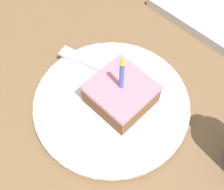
{
  "coord_description": "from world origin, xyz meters",
  "views": [
    {
      "loc": [
        -0.19,
        0.18,
        0.48
      ],
      "look_at": [
        -0.0,
        -0.01,
        0.04
      ],
      "focal_mm": 50.0,
      "sensor_mm": 36.0,
      "label": 1
    }
  ],
  "objects": [
    {
      "name": "fork",
      "position": [
        0.06,
        -0.04,
        0.02
      ],
      "size": [
        0.19,
        0.07,
        0.0
      ],
      "color": "#B2B2B7",
      "rests_on": "plate"
    },
    {
      "name": "plate",
      "position": [
        -0.0,
        -0.01,
        0.01
      ],
      "size": [
        0.27,
        0.27,
        0.02
      ],
      "color": "silver",
      "rests_on": "ground_plane"
    },
    {
      "name": "ground_plane",
      "position": [
        0.0,
        0.0,
        -0.02
      ],
      "size": [
        2.4,
        2.4,
        0.04
      ],
      "color": "brown",
      "rests_on": "ground"
    },
    {
      "name": "cake_slice",
      "position": [
        -0.01,
        -0.02,
        0.04
      ],
      "size": [
        0.1,
        0.09,
        0.12
      ],
      "color": "brown",
      "rests_on": "plate"
    }
  ]
}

